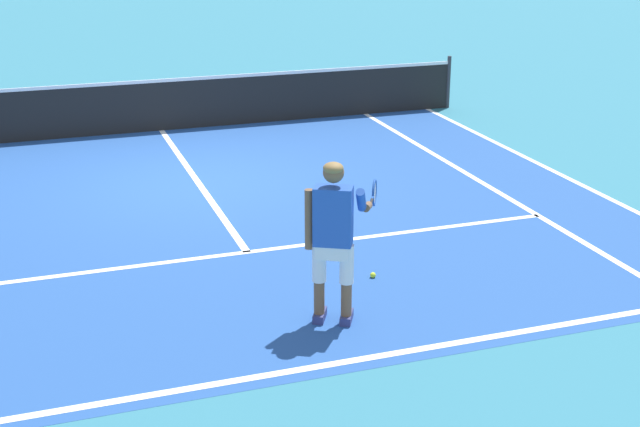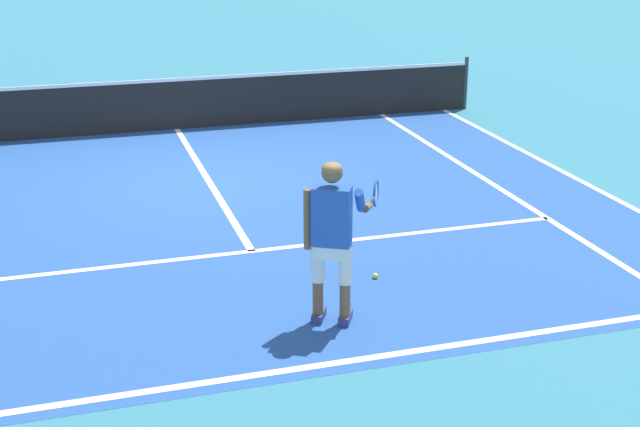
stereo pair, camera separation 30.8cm
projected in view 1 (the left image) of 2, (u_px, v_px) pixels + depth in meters
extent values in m
plane|color=teal|center=(198.00, 183.00, 13.56)|extent=(80.00, 80.00, 0.00)
cube|color=#234C93|center=(216.00, 208.00, 12.43)|extent=(10.98, 9.76, 0.00)
cube|color=white|center=(326.00, 365.00, 8.26)|extent=(10.98, 0.10, 0.01)
cube|color=white|center=(247.00, 252.00, 10.90)|extent=(8.23, 0.10, 0.01)
cube|color=white|center=(195.00, 179.00, 13.75)|extent=(0.10, 6.40, 0.01)
cube|color=white|center=(477.00, 180.00, 13.69)|extent=(0.10, 9.36, 0.01)
cube|color=white|center=(554.00, 171.00, 14.11)|extent=(0.10, 9.36, 0.01)
cylinder|color=#333338|center=(448.00, 82.00, 18.23)|extent=(0.08, 0.08, 1.07)
cube|color=black|center=(160.00, 107.00, 16.45)|extent=(11.84, 0.02, 0.91)
cube|color=white|center=(158.00, 81.00, 16.28)|extent=(11.84, 0.03, 0.06)
cube|color=navy|center=(320.00, 315.00, 9.16)|extent=(0.23, 0.30, 0.09)
cube|color=navy|center=(347.00, 317.00, 9.11)|extent=(0.23, 0.30, 0.09)
cylinder|color=brown|center=(319.00, 297.00, 9.04)|extent=(0.11, 0.11, 0.36)
cylinder|color=silver|center=(319.00, 262.00, 8.91)|extent=(0.14, 0.14, 0.41)
cylinder|color=brown|center=(346.00, 299.00, 9.00)|extent=(0.11, 0.11, 0.36)
cylinder|color=silver|center=(347.00, 264.00, 8.87)|extent=(0.14, 0.14, 0.41)
cube|color=silver|center=(333.00, 248.00, 8.84)|extent=(0.39, 0.34, 0.20)
cube|color=#234CAD|center=(333.00, 216.00, 8.72)|extent=(0.44, 0.37, 0.60)
cylinder|color=brown|center=(309.00, 219.00, 8.78)|extent=(0.09, 0.09, 0.62)
cylinder|color=#234CAD|center=(361.00, 200.00, 8.72)|extent=(0.20, 0.27, 0.29)
cylinder|color=brown|center=(367.00, 207.00, 8.95)|extent=(0.21, 0.29, 0.14)
sphere|color=brown|center=(334.00, 172.00, 8.58)|extent=(0.21, 0.21, 0.21)
ellipsoid|color=olive|center=(333.00, 168.00, 8.55)|extent=(0.27, 0.27, 0.12)
cylinder|color=#232326|center=(371.00, 203.00, 9.17)|extent=(0.12, 0.19, 0.03)
cylinder|color=#1E479E|center=(373.00, 198.00, 9.30)|extent=(0.07, 0.10, 0.02)
torus|color=#1E479E|center=(374.00, 193.00, 9.48)|extent=(0.16, 0.27, 0.30)
cylinder|color=silver|center=(374.00, 193.00, 9.48)|extent=(0.12, 0.22, 0.25)
sphere|color=#CCE02D|center=(373.00, 275.00, 10.16)|extent=(0.07, 0.07, 0.07)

